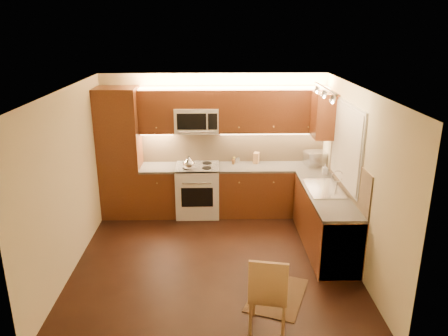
{
  "coord_description": "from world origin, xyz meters",
  "views": [
    {
      "loc": [
        0.02,
        -5.66,
        3.32
      ],
      "look_at": [
        0.15,
        0.55,
        1.25
      ],
      "focal_mm": 34.92,
      "sensor_mm": 36.0,
      "label": 1
    }
  ],
  "objects_px": {
    "knife_block": "(256,158)",
    "stove": "(198,190)",
    "soap_bottle": "(325,169)",
    "dining_chair": "(269,291)",
    "kettle": "(189,163)",
    "toaster_oven": "(317,158)",
    "sink": "(325,184)",
    "microwave": "(197,120)"
  },
  "relations": [
    {
      "from": "stove",
      "to": "dining_chair",
      "type": "distance_m",
      "value": 3.3
    },
    {
      "from": "stove",
      "to": "sink",
      "type": "relative_size",
      "value": 1.07
    },
    {
      "from": "stove",
      "to": "dining_chair",
      "type": "height_order",
      "value": "dining_chair"
    },
    {
      "from": "microwave",
      "to": "knife_block",
      "type": "distance_m",
      "value": 1.29
    },
    {
      "from": "sink",
      "to": "kettle",
      "type": "height_order",
      "value": "kettle"
    },
    {
      "from": "sink",
      "to": "stove",
      "type": "bearing_deg",
      "value": 150.64
    },
    {
      "from": "microwave",
      "to": "kettle",
      "type": "height_order",
      "value": "microwave"
    },
    {
      "from": "toaster_oven",
      "to": "stove",
      "type": "bearing_deg",
      "value": 173.47
    },
    {
      "from": "sink",
      "to": "toaster_oven",
      "type": "height_order",
      "value": "toaster_oven"
    },
    {
      "from": "kettle",
      "to": "soap_bottle",
      "type": "xyz_separation_m",
      "value": [
        2.31,
        -0.24,
        -0.05
      ]
    },
    {
      "from": "knife_block",
      "to": "kettle",
      "type": "bearing_deg",
      "value": -144.76
    },
    {
      "from": "stove",
      "to": "soap_bottle",
      "type": "height_order",
      "value": "soap_bottle"
    },
    {
      "from": "knife_block",
      "to": "stove",
      "type": "bearing_deg",
      "value": -151.85
    },
    {
      "from": "sink",
      "to": "kettle",
      "type": "relative_size",
      "value": 3.63
    },
    {
      "from": "soap_bottle",
      "to": "toaster_oven",
      "type": "bearing_deg",
      "value": 93.99
    },
    {
      "from": "toaster_oven",
      "to": "knife_block",
      "type": "xyz_separation_m",
      "value": [
        -1.07,
        0.15,
        -0.03
      ]
    },
    {
      "from": "sink",
      "to": "knife_block",
      "type": "bearing_deg",
      "value": 125.14
    },
    {
      "from": "microwave",
      "to": "dining_chair",
      "type": "bearing_deg",
      "value": -74.71
    },
    {
      "from": "kettle",
      "to": "toaster_oven",
      "type": "height_order",
      "value": "kettle"
    },
    {
      "from": "sink",
      "to": "soap_bottle",
      "type": "height_order",
      "value": "soap_bottle"
    },
    {
      "from": "knife_block",
      "to": "dining_chair",
      "type": "bearing_deg",
      "value": -75.35
    },
    {
      "from": "soap_bottle",
      "to": "dining_chair",
      "type": "relative_size",
      "value": 0.18
    },
    {
      "from": "sink",
      "to": "soap_bottle",
      "type": "xyz_separation_m",
      "value": [
        0.17,
        0.7,
        0.01
      ]
    },
    {
      "from": "sink",
      "to": "knife_block",
      "type": "relative_size",
      "value": 4.38
    },
    {
      "from": "stove",
      "to": "kettle",
      "type": "xyz_separation_m",
      "value": [
        -0.14,
        -0.19,
        0.58
      ]
    },
    {
      "from": "toaster_oven",
      "to": "soap_bottle",
      "type": "xyz_separation_m",
      "value": [
        0.03,
        -0.49,
        -0.04
      ]
    },
    {
      "from": "kettle",
      "to": "toaster_oven",
      "type": "distance_m",
      "value": 2.29
    },
    {
      "from": "microwave",
      "to": "kettle",
      "type": "relative_size",
      "value": 3.21
    },
    {
      "from": "dining_chair",
      "to": "toaster_oven",
      "type": "bearing_deg",
      "value": 80.0
    },
    {
      "from": "sink",
      "to": "dining_chair",
      "type": "xyz_separation_m",
      "value": [
        -1.09,
        -2.05,
        -0.5
      ]
    },
    {
      "from": "microwave",
      "to": "soap_bottle",
      "type": "relative_size",
      "value": 4.38
    },
    {
      "from": "stove",
      "to": "kettle",
      "type": "height_order",
      "value": "kettle"
    },
    {
      "from": "stove",
      "to": "microwave",
      "type": "distance_m",
      "value": 1.27
    },
    {
      "from": "knife_block",
      "to": "dining_chair",
      "type": "relative_size",
      "value": 0.21
    },
    {
      "from": "sink",
      "to": "dining_chair",
      "type": "relative_size",
      "value": 0.9
    },
    {
      "from": "soap_bottle",
      "to": "dining_chair",
      "type": "height_order",
      "value": "soap_bottle"
    },
    {
      "from": "soap_bottle",
      "to": "microwave",
      "type": "bearing_deg",
      "value": 166.08
    },
    {
      "from": "soap_bottle",
      "to": "knife_block",
      "type": "bearing_deg",
      "value": 150.85
    },
    {
      "from": "microwave",
      "to": "toaster_oven",
      "type": "distance_m",
      "value": 2.25
    },
    {
      "from": "kettle",
      "to": "knife_block",
      "type": "bearing_deg",
      "value": 28.73
    },
    {
      "from": "dining_chair",
      "to": "kettle",
      "type": "bearing_deg",
      "value": 120.15
    },
    {
      "from": "stove",
      "to": "soap_bottle",
      "type": "relative_size",
      "value": 5.3
    }
  ]
}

